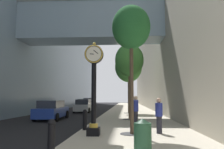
{
  "coord_description": "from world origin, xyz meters",
  "views": [
    {
      "loc": [
        2.4,
        -3.23,
        1.8
      ],
      "look_at": [
        0.87,
        20.86,
        4.25
      ],
      "focal_mm": 36.57,
      "sensor_mm": 36.0,
      "label": 1
    }
  ],
  "objects_px": {
    "trash_bin": "(143,136)",
    "bollard_third": "(85,119)",
    "street_tree_mid_far": "(128,67)",
    "bollard_nearest": "(51,137)",
    "street_tree_mid_near": "(129,61)",
    "street_tree_near": "(131,29)",
    "pedestrian_walking": "(136,109)",
    "car_black_mid": "(89,103)",
    "street_clock": "(94,83)",
    "pedestrian_by_clock": "(159,115)",
    "car_grey_trailing": "(85,105)",
    "car_silver_far": "(84,106)",
    "car_blue_near": "(52,110)"
  },
  "relations": [
    {
      "from": "pedestrian_by_clock",
      "to": "pedestrian_walking",
      "type": "bearing_deg",
      "value": 107.78
    },
    {
      "from": "street_tree_mid_far",
      "to": "car_grey_trailing",
      "type": "relative_size",
      "value": 1.56
    },
    {
      "from": "pedestrian_by_clock",
      "to": "car_grey_trailing",
      "type": "height_order",
      "value": "pedestrian_by_clock"
    },
    {
      "from": "street_tree_mid_far",
      "to": "trash_bin",
      "type": "bearing_deg",
      "value": -89.3
    },
    {
      "from": "pedestrian_walking",
      "to": "car_black_mid",
      "type": "xyz_separation_m",
      "value": [
        -6.98,
        25.43,
        -0.25
      ]
    },
    {
      "from": "pedestrian_by_clock",
      "to": "car_grey_trailing",
      "type": "relative_size",
      "value": 0.38
    },
    {
      "from": "pedestrian_by_clock",
      "to": "car_black_mid",
      "type": "xyz_separation_m",
      "value": [
        -7.95,
        28.46,
        -0.18
      ]
    },
    {
      "from": "street_tree_near",
      "to": "trash_bin",
      "type": "relative_size",
      "value": 5.79
    },
    {
      "from": "street_tree_mid_near",
      "to": "street_tree_mid_far",
      "type": "relative_size",
      "value": 0.87
    },
    {
      "from": "pedestrian_by_clock",
      "to": "street_clock",
      "type": "bearing_deg",
      "value": -165.36
    },
    {
      "from": "bollard_nearest",
      "to": "car_blue_near",
      "type": "xyz_separation_m",
      "value": [
        -4.01,
        12.09,
        0.08
      ]
    },
    {
      "from": "car_black_mid",
      "to": "car_grey_trailing",
      "type": "xyz_separation_m",
      "value": [
        0.34,
        -5.99,
        -0.05
      ]
    },
    {
      "from": "bollard_nearest",
      "to": "car_blue_near",
      "type": "relative_size",
      "value": 0.22
    },
    {
      "from": "street_tree_mid_near",
      "to": "bollard_third",
      "type": "bearing_deg",
      "value": -111.88
    },
    {
      "from": "bollard_third",
      "to": "street_tree_mid_near",
      "type": "height_order",
      "value": "street_tree_mid_near"
    },
    {
      "from": "bollard_nearest",
      "to": "street_tree_mid_near",
      "type": "height_order",
      "value": "street_tree_mid_near"
    },
    {
      "from": "car_blue_near",
      "to": "car_black_mid",
      "type": "xyz_separation_m",
      "value": [
        -0.27,
        20.78,
        0.06
      ]
    },
    {
      "from": "bollard_third",
      "to": "pedestrian_walking",
      "type": "relative_size",
      "value": 0.59
    },
    {
      "from": "car_silver_far",
      "to": "street_tree_mid_near",
      "type": "bearing_deg",
      "value": -61.34
    },
    {
      "from": "car_blue_near",
      "to": "street_tree_mid_near",
      "type": "bearing_deg",
      "value": -7.42
    },
    {
      "from": "street_clock",
      "to": "bollard_nearest",
      "type": "distance_m",
      "value": 4.09
    },
    {
      "from": "bollard_nearest",
      "to": "street_tree_mid_near",
      "type": "bearing_deg",
      "value": 77.97
    },
    {
      "from": "bollard_nearest",
      "to": "car_silver_far",
      "type": "relative_size",
      "value": 0.26
    },
    {
      "from": "street_tree_mid_near",
      "to": "street_tree_mid_far",
      "type": "height_order",
      "value": "street_tree_mid_far"
    },
    {
      "from": "street_clock",
      "to": "car_blue_near",
      "type": "height_order",
      "value": "street_clock"
    },
    {
      "from": "pedestrian_walking",
      "to": "car_blue_near",
      "type": "relative_size",
      "value": 0.37
    },
    {
      "from": "street_tree_mid_near",
      "to": "street_tree_near",
      "type": "bearing_deg",
      "value": -90.0
    },
    {
      "from": "street_tree_mid_far",
      "to": "bollard_third",
      "type": "bearing_deg",
      "value": -100.38
    },
    {
      "from": "street_tree_mid_far",
      "to": "pedestrian_walking",
      "type": "distance_m",
      "value": 11.69
    },
    {
      "from": "bollard_third",
      "to": "pedestrian_by_clock",
      "type": "xyz_separation_m",
      "value": [
        3.68,
        -0.87,
        0.32
      ]
    },
    {
      "from": "bollard_nearest",
      "to": "street_tree_mid_far",
      "type": "bearing_deg",
      "value": 82.56
    },
    {
      "from": "bollard_third",
      "to": "street_tree_mid_far",
      "type": "distance_m",
      "value": 14.06
    },
    {
      "from": "street_tree_mid_far",
      "to": "car_silver_far",
      "type": "xyz_separation_m",
      "value": [
        -5.45,
        2.84,
        -4.4
      ]
    },
    {
      "from": "street_tree_near",
      "to": "street_tree_mid_far",
      "type": "bearing_deg",
      "value": 90.0
    },
    {
      "from": "street_clock",
      "to": "pedestrian_by_clock",
      "type": "xyz_separation_m",
      "value": [
        2.99,
        0.78,
        -1.43
      ]
    },
    {
      "from": "street_tree_mid_near",
      "to": "car_silver_far",
      "type": "xyz_separation_m",
      "value": [
        -5.45,
        9.97,
        -3.94
      ]
    },
    {
      "from": "trash_bin",
      "to": "bollard_nearest",
      "type": "bearing_deg",
      "value": -172.93
    },
    {
      "from": "bollard_nearest",
      "to": "pedestrian_by_clock",
      "type": "relative_size",
      "value": 0.64
    },
    {
      "from": "car_black_mid",
      "to": "car_grey_trailing",
      "type": "bearing_deg",
      "value": -86.76
    },
    {
      "from": "street_clock",
      "to": "bollard_third",
      "type": "distance_m",
      "value": 2.5
    },
    {
      "from": "street_tree_mid_far",
      "to": "car_black_mid",
      "type": "bearing_deg",
      "value": 114.74
    },
    {
      "from": "street_clock",
      "to": "street_tree_mid_far",
      "type": "xyz_separation_m",
      "value": [
        1.71,
        14.76,
        2.74
      ]
    },
    {
      "from": "street_tree_mid_near",
      "to": "trash_bin",
      "type": "distance_m",
      "value": 11.66
    },
    {
      "from": "trash_bin",
      "to": "bollard_third",
      "type": "bearing_deg",
      "value": 117.88
    },
    {
      "from": "street_clock",
      "to": "pedestrian_by_clock",
      "type": "relative_size",
      "value": 2.55
    },
    {
      "from": "car_grey_trailing",
      "to": "car_silver_far",
      "type": "bearing_deg",
      "value": -81.12
    },
    {
      "from": "bollard_third",
      "to": "street_tree_near",
      "type": "bearing_deg",
      "value": -25.66
    },
    {
      "from": "street_clock",
      "to": "pedestrian_by_clock",
      "type": "distance_m",
      "value": 3.4
    },
    {
      "from": "bollard_nearest",
      "to": "car_black_mid",
      "type": "height_order",
      "value": "car_black_mid"
    },
    {
      "from": "trash_bin",
      "to": "car_black_mid",
      "type": "relative_size",
      "value": 0.23
    }
  ]
}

